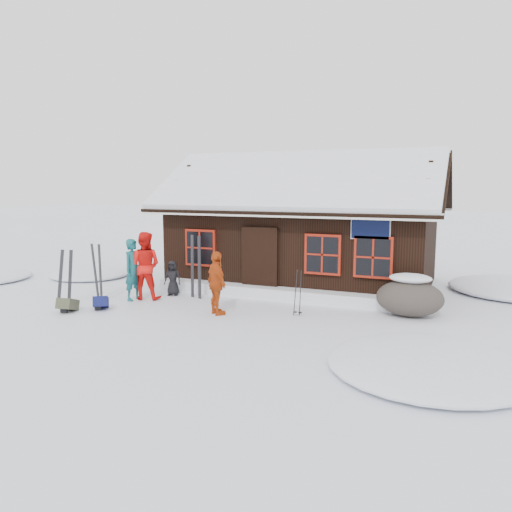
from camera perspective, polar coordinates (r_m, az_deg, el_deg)
The scene contains 15 objects.
ground at distance 13.18m, azimuth -7.30°, elevation -6.33°, with size 120.00×120.00×0.00m, color white.
mountain_hut at distance 16.82m, azimuth 5.70°, elevation 2.27°, with size 8.90×6.09×4.42m.
snow_drift at distance 14.49m, azimuth 2.37°, elevation -4.25°, with size 7.60×0.60×0.35m, color white.
snow_mounds at distance 14.12m, azimuth 2.39°, elevation -5.30°, with size 20.60×13.20×0.48m.
skier_teal at distance 14.65m, azimuth -13.83°, elevation -1.52°, with size 0.64×0.42×1.76m, color #13565D.
skier_orange_left at distance 14.70m, azimuth -12.61°, elevation -1.08°, with size 0.95×0.74×1.96m, color red.
skier_orange_right at distance 12.66m, azimuth -4.51°, elevation -3.12°, with size 0.95×0.40×1.63m, color #BF4613.
skier_crouched at distance 15.10m, azimuth -9.50°, elevation -2.50°, with size 0.51×0.33×1.05m, color black.
boulder at distance 13.13m, azimuth 17.16°, elevation -4.48°, with size 1.66×1.24×0.97m.
ski_pair_left at distance 14.72m, azimuth -20.97°, elevation -2.35°, with size 0.47×0.25×1.58m.
ski_pair_mid at distance 14.88m, azimuth -17.64°, elevation -1.89°, with size 0.48×0.20×1.68m.
ski_pair_right at distance 14.57m, azimuth -6.89°, elevation -1.35°, with size 0.42×0.17×1.89m.
ski_poles at distance 12.63m, azimuth 4.81°, elevation -4.31°, with size 0.22×0.11×1.20m.
backpack_blue at distance 13.90m, azimuth -17.30°, elevation -5.31°, with size 0.37×0.49×0.27m, color #12174D.
backpack_olive at distance 13.89m, azimuth -20.71°, elevation -5.46°, with size 0.38×0.51×0.28m, color #414330.
Camera 1 is at (6.50, -10.99, 3.26)m, focal length 35.00 mm.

